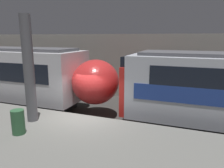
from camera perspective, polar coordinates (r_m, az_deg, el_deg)
The scene contains 5 objects.
ground_plane at distance 9.93m, azimuth -7.39°, elevation -13.25°, with size 120.00×120.00×0.00m, color #33302D.
platform at distance 7.90m, azimuth -16.23°, elevation -16.76°, with size 40.00×4.86×0.98m.
station_rear_barrier at distance 15.44m, azimuth 4.49°, elevation 4.65°, with size 50.00×0.15×4.45m.
support_pillar_near at distance 8.90m, azimuth -20.90°, elevation 3.52°, with size 0.41×0.41×4.10m.
trash_bin at distance 8.22m, azimuth -23.33°, elevation -9.10°, with size 0.44×0.44×0.85m.
Camera 1 is at (4.35, -7.85, 4.26)m, focal length 35.00 mm.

